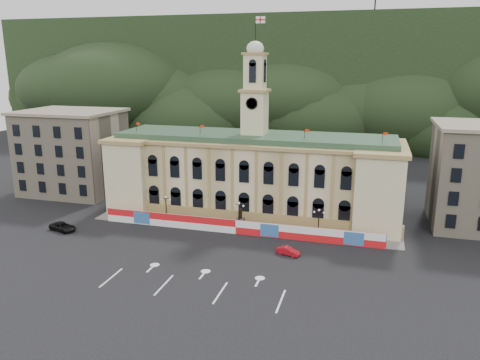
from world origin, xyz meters
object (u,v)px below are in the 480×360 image
(black_suv, at_px, (63,227))
(statue, at_px, (240,222))
(red_sedan, at_px, (288,251))
(lamp_center, at_px, (239,213))

(black_suv, bearing_deg, statue, -55.49)
(statue, height_order, red_sedan, statue)
(red_sedan, height_order, black_suv, black_suv)
(statue, height_order, lamp_center, lamp_center)
(lamp_center, distance_m, black_suv, 31.36)
(lamp_center, xyz_separation_m, black_suv, (-30.00, -8.84, -2.35))
(lamp_center, distance_m, red_sedan, 13.63)
(statue, bearing_deg, red_sedan, -42.53)
(statue, xyz_separation_m, lamp_center, (0.00, -1.00, 1.89))
(statue, relative_size, lamp_center, 0.72)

